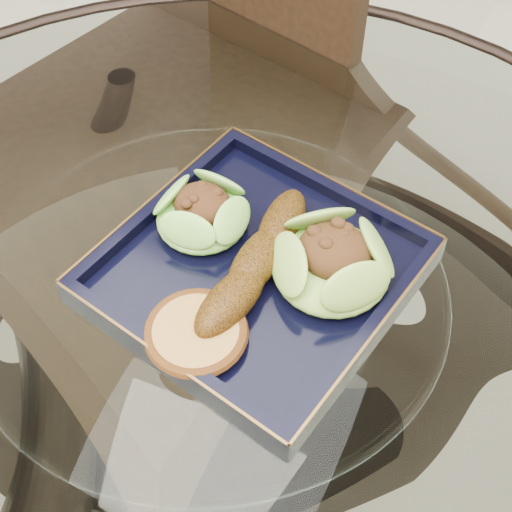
% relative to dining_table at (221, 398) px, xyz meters
% --- Properties ---
extents(dining_table, '(1.13, 1.13, 0.77)m').
position_rel_dining_table_xyz_m(dining_table, '(0.00, 0.00, 0.00)').
color(dining_table, white).
rests_on(dining_table, ground).
extents(dining_chair, '(0.47, 0.47, 0.90)m').
position_rel_dining_table_xyz_m(dining_chair, '(-0.22, 0.37, -0.10)').
color(dining_chair, black).
rests_on(dining_chair, ground).
extents(navy_plate, '(0.32, 0.32, 0.02)m').
position_rel_dining_table_xyz_m(navy_plate, '(0.02, 0.06, 0.17)').
color(navy_plate, black).
rests_on(navy_plate, dining_table).
extents(lettuce_wrap_left, '(0.12, 0.12, 0.03)m').
position_rel_dining_table_xyz_m(lettuce_wrap_left, '(-0.06, 0.09, 0.20)').
color(lettuce_wrap_left, '#5DAE32').
rests_on(lettuce_wrap_left, navy_plate).
extents(lettuce_wrap_right, '(0.14, 0.14, 0.04)m').
position_rel_dining_table_xyz_m(lettuce_wrap_right, '(0.09, 0.08, 0.20)').
color(lettuce_wrap_right, '#6AA830').
rests_on(lettuce_wrap_right, navy_plate).
extents(roasted_plantain, '(0.05, 0.19, 0.04)m').
position_rel_dining_table_xyz_m(roasted_plantain, '(0.02, 0.06, 0.20)').
color(roasted_plantain, '#583309').
rests_on(roasted_plantain, navy_plate).
extents(crumb_patty, '(0.09, 0.09, 0.02)m').
position_rel_dining_table_xyz_m(crumb_patty, '(0.00, -0.04, 0.19)').
color(crumb_patty, '#C88A42').
rests_on(crumb_patty, navy_plate).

